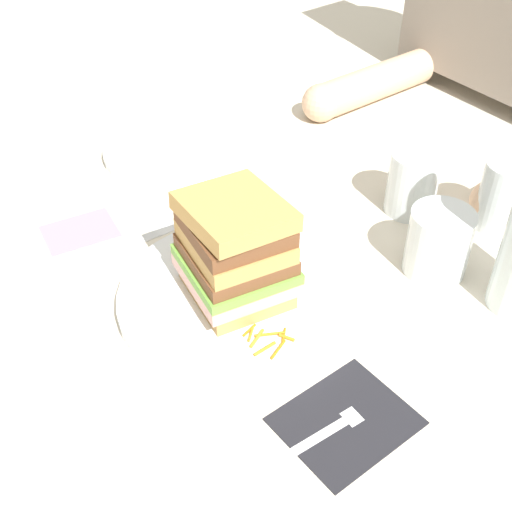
{
  "coord_description": "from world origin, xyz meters",
  "views": [
    {
      "loc": [
        0.48,
        -0.33,
        0.56
      ],
      "look_at": [
        0.01,
        0.03,
        0.06
      ],
      "focal_mm": 47.67,
      "sensor_mm": 36.0,
      "label": 1
    }
  ],
  "objects_px": {
    "knife": "(157,233)",
    "juice_glass": "(438,246)",
    "fork": "(328,429)",
    "empty_tumbler_1": "(502,195)",
    "napkin_pink": "(80,231)",
    "side_plate": "(170,150)",
    "main_plate": "(236,297)",
    "napkin_dark": "(346,421)",
    "empty_tumbler_0": "(414,184)",
    "sandwich": "(234,251)"
  },
  "relations": [
    {
      "from": "fork",
      "to": "main_plate",
      "type": "bearing_deg",
      "value": 170.48
    },
    {
      "from": "main_plate",
      "to": "knife",
      "type": "xyz_separation_m",
      "value": [
        -0.17,
        -0.01,
        -0.01
      ]
    },
    {
      "from": "napkin_dark",
      "to": "empty_tumbler_1",
      "type": "distance_m",
      "value": 0.4
    },
    {
      "from": "main_plate",
      "to": "side_plate",
      "type": "bearing_deg",
      "value": 161.32
    },
    {
      "from": "side_plate",
      "to": "napkin_pink",
      "type": "height_order",
      "value": "side_plate"
    },
    {
      "from": "knife",
      "to": "juice_glass",
      "type": "relative_size",
      "value": 2.36
    },
    {
      "from": "main_plate",
      "to": "knife",
      "type": "distance_m",
      "value": 0.17
    },
    {
      "from": "side_plate",
      "to": "knife",
      "type": "bearing_deg",
      "value": -36.64
    },
    {
      "from": "sandwich",
      "to": "knife",
      "type": "relative_size",
      "value": 0.68
    },
    {
      "from": "knife",
      "to": "juice_glass",
      "type": "height_order",
      "value": "juice_glass"
    },
    {
      "from": "fork",
      "to": "juice_glass",
      "type": "distance_m",
      "value": 0.29
    },
    {
      "from": "juice_glass",
      "to": "empty_tumbler_0",
      "type": "bearing_deg",
      "value": 146.72
    },
    {
      "from": "juice_glass",
      "to": "napkin_pink",
      "type": "relative_size",
      "value": 0.9
    },
    {
      "from": "sandwich",
      "to": "napkin_dark",
      "type": "xyz_separation_m",
      "value": [
        0.2,
        -0.01,
        -0.08
      ]
    },
    {
      "from": "napkin_dark",
      "to": "side_plate",
      "type": "bearing_deg",
      "value": 167.0
    },
    {
      "from": "fork",
      "to": "side_plate",
      "type": "height_order",
      "value": "side_plate"
    },
    {
      "from": "empty_tumbler_1",
      "to": "napkin_pink",
      "type": "height_order",
      "value": "empty_tumbler_1"
    },
    {
      "from": "main_plate",
      "to": "empty_tumbler_1",
      "type": "distance_m",
      "value": 0.38
    },
    {
      "from": "napkin_dark",
      "to": "napkin_pink",
      "type": "bearing_deg",
      "value": -170.2
    },
    {
      "from": "empty_tumbler_0",
      "to": "napkin_pink",
      "type": "distance_m",
      "value": 0.45
    },
    {
      "from": "sandwich",
      "to": "fork",
      "type": "xyz_separation_m",
      "value": [
        0.2,
        -0.03,
        -0.07
      ]
    },
    {
      "from": "napkin_dark",
      "to": "napkin_pink",
      "type": "distance_m",
      "value": 0.44
    },
    {
      "from": "knife",
      "to": "side_plate",
      "type": "relative_size",
      "value": 0.98
    },
    {
      "from": "fork",
      "to": "empty_tumbler_0",
      "type": "xyz_separation_m",
      "value": [
        -0.21,
        0.33,
        0.04
      ]
    },
    {
      "from": "empty_tumbler_0",
      "to": "empty_tumbler_1",
      "type": "height_order",
      "value": "empty_tumbler_1"
    },
    {
      "from": "main_plate",
      "to": "knife",
      "type": "height_order",
      "value": "main_plate"
    },
    {
      "from": "sandwich",
      "to": "empty_tumbler_1",
      "type": "xyz_separation_m",
      "value": [
        0.09,
        0.37,
        -0.03
      ]
    },
    {
      "from": "side_plate",
      "to": "fork",
      "type": "bearing_deg",
      "value": -15.28
    },
    {
      "from": "main_plate",
      "to": "side_plate",
      "type": "relative_size",
      "value": 1.36
    },
    {
      "from": "side_plate",
      "to": "juice_glass",
      "type": "bearing_deg",
      "value": 15.66
    },
    {
      "from": "napkin_pink",
      "to": "empty_tumbler_0",
      "type": "bearing_deg",
      "value": 59.15
    },
    {
      "from": "napkin_pink",
      "to": "knife",
      "type": "bearing_deg",
      "value": 50.53
    },
    {
      "from": "empty_tumbler_0",
      "to": "empty_tumbler_1",
      "type": "relative_size",
      "value": 0.93
    },
    {
      "from": "juice_glass",
      "to": "empty_tumbler_0",
      "type": "xyz_separation_m",
      "value": [
        -0.1,
        0.07,
        0.01
      ]
    },
    {
      "from": "juice_glass",
      "to": "side_plate",
      "type": "distance_m",
      "value": 0.45
    },
    {
      "from": "sandwich",
      "to": "knife",
      "type": "bearing_deg",
      "value": -177.42
    },
    {
      "from": "sandwich",
      "to": "juice_glass",
      "type": "distance_m",
      "value": 0.26
    },
    {
      "from": "empty_tumbler_1",
      "to": "empty_tumbler_0",
      "type": "bearing_deg",
      "value": -143.57
    },
    {
      "from": "empty_tumbler_1",
      "to": "napkin_pink",
      "type": "relative_size",
      "value": 1.03
    },
    {
      "from": "sandwich",
      "to": "napkin_pink",
      "type": "bearing_deg",
      "value": -159.65
    },
    {
      "from": "main_plate",
      "to": "napkin_dark",
      "type": "xyz_separation_m",
      "value": [
        0.2,
        -0.01,
        -0.01
      ]
    },
    {
      "from": "fork",
      "to": "empty_tumbler_1",
      "type": "distance_m",
      "value": 0.42
    },
    {
      "from": "juice_glass",
      "to": "side_plate",
      "type": "relative_size",
      "value": 0.42
    },
    {
      "from": "main_plate",
      "to": "empty_tumbler_0",
      "type": "height_order",
      "value": "empty_tumbler_0"
    },
    {
      "from": "juice_glass",
      "to": "side_plate",
      "type": "bearing_deg",
      "value": -164.34
    },
    {
      "from": "knife",
      "to": "side_plate",
      "type": "xyz_separation_m",
      "value": [
        -0.16,
        0.12,
        0.01
      ]
    },
    {
      "from": "fork",
      "to": "sandwich",
      "type": "bearing_deg",
      "value": 170.51
    },
    {
      "from": "sandwich",
      "to": "juice_glass",
      "type": "relative_size",
      "value": 1.59
    },
    {
      "from": "fork",
      "to": "side_plate",
      "type": "xyz_separation_m",
      "value": [
        -0.53,
        0.15,
        0.0
      ]
    },
    {
      "from": "knife",
      "to": "sandwich",
      "type": "bearing_deg",
      "value": 2.58
    }
  ]
}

